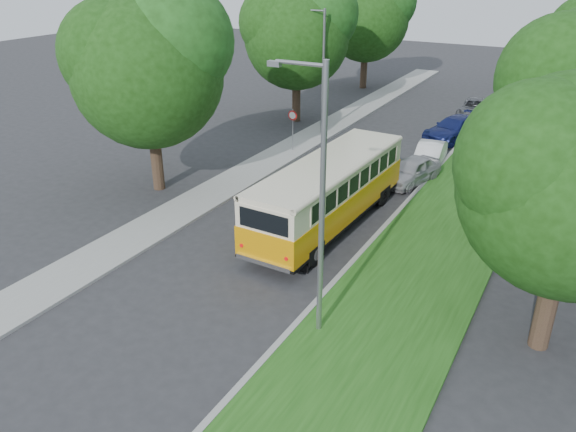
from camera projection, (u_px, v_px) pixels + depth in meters
The scene contains 13 objects.
ground at pixel (244, 261), 20.75m from camera, with size 120.00×120.00×0.00m, color #2C2C2E.
curb at pixel (384, 228), 23.10m from camera, with size 0.20×70.00×0.15m, color gray.
grass_verge at pixel (440, 241), 22.07m from camera, with size 4.50×70.00×0.13m, color #1F4E14.
sidewalk at pixel (217, 191), 26.80m from camera, with size 2.20×70.00×0.12m, color gray.
treeline at pixel (466, 41), 31.11m from camera, with size 24.27×41.91×9.46m.
lamppost_near at pixel (319, 197), 15.07m from camera, with size 1.71×0.16×8.00m.
lamppost_far at pixel (322, 68), 33.75m from camera, with size 1.71×0.16×7.50m.
warning_sign at pixel (293, 123), 31.49m from camera, with size 0.56×0.10×2.50m.
vintage_bus at pixel (329, 194), 22.82m from camera, with size 2.52×9.78×2.90m, color orange, non-canonical shape.
car_silver at pixel (411, 171), 27.57m from camera, with size 1.54×3.82×1.30m, color #A9A8AD.
car_white at pixel (429, 155), 29.84m from camera, with size 1.32×3.77×1.24m, color white.
car_blue at pixel (455, 129), 34.04m from camera, with size 1.97×4.84×1.40m, color navy.
car_grey at pixel (476, 109), 38.77m from camera, with size 2.10×4.55×1.26m, color #56585E.
Camera 1 is at (10.21, -15.03, 10.28)m, focal length 35.00 mm.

